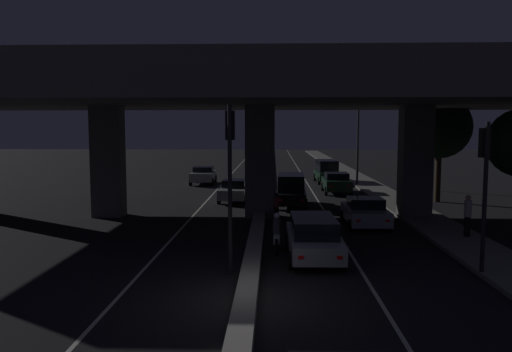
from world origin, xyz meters
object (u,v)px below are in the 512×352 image
Objects in this scene: traffic_light_left_of_median at (230,160)px; traffic_light_right_of_median at (485,172)px; car_silver_lead_oncoming at (234,190)px; car_silver_second_oncoming at (203,175)px; street_lamp at (353,125)px; car_silver_second at (365,212)px; car_dark_green_fourth at (336,182)px; pedestrian_on_sidewalk at (468,215)px; car_dark_green_fifth at (327,171)px; motorcycle_black_filtering_mid at (276,208)px; motorcycle_white_filtering_near at (277,235)px; car_black_third at (291,189)px; car_silver_lead at (313,236)px.

traffic_light_right_of_median is at bearing 0.04° from traffic_light_left_of_median.
car_silver_lead_oncoming is 1.10× the size of car_silver_second_oncoming.
traffic_light_left_of_median is 0.65× the size of street_lamp.
traffic_light_left_of_median reaches higher than car_silver_lead_oncoming.
car_silver_second is 11.07m from car_silver_lead_oncoming.
traffic_light_right_of_median reaches higher than car_dark_green_fourth.
traffic_light_right_of_median is 5.95m from pedestrian_on_sidewalk.
car_dark_green_fifth is at bearing 96.92° from car_silver_second_oncoming.
car_dark_green_fourth is 16.02m from pedestrian_on_sidewalk.
car_dark_green_fourth reaches higher than motorcycle_black_filtering_mid.
car_dark_green_fifth reaches higher than car_silver_second.
motorcycle_white_filtering_near is 8.52m from pedestrian_on_sidewalk.
traffic_light_right_of_median is 1.08× the size of car_black_third.
street_lamp is 13.16m from car_black_third.
street_lamp is at bearing 94.75° from pedestrian_on_sidewalk.
car_dark_green_fifth is 13.58m from car_silver_lead_oncoming.
car_black_third is at bearing 27.92° from car_silver_second.
car_silver_lead_oncoming is (-7.34, -11.42, -0.34)m from car_dark_green_fifth.
traffic_light_right_of_median is 19.28m from car_silver_lead_oncoming.
car_dark_green_fifth is 1.10× the size of car_silver_lead_oncoming.
car_dark_green_fifth reaches higher than car_silver_second_oncoming.
car_black_third is 0.96× the size of car_dark_green_fifth.
motorcycle_black_filtering_mid is (-6.64, 9.98, -2.83)m from traffic_light_right_of_median.
street_lamp is at bearing 85.67° from car_silver_second_oncoming.
car_silver_lead_oncoming is (-3.70, 2.05, -0.33)m from car_black_third.
car_dark_green_fifth is 18.63m from motorcycle_black_filtering_mid.
motorcycle_white_filtering_near is (2.74, -13.55, -0.07)m from car_silver_lead_oncoming.
traffic_light_right_of_median is 6.28m from car_silver_lead.
car_silver_lead is at bearing 158.66° from traffic_light_right_of_median.
car_silver_second is at bearing 41.95° from car_silver_lead_oncoming.
car_silver_lead is at bearing 17.67° from car_silver_lead_oncoming.
car_black_third is 2.39× the size of motorcycle_white_filtering_near.
car_dark_green_fifth reaches higher than pedestrian_on_sidewalk.
traffic_light_left_of_median is 10.54m from car_silver_second.
traffic_light_left_of_median reaches higher than car_dark_green_fourth.
motorcycle_black_filtering_mid is at bearing 80.98° from traffic_light_left_of_median.
car_dark_green_fifth is (0.05, 7.20, 0.25)m from car_dark_green_fourth.
car_silver_lead_oncoming is (-7.11, 8.48, -0.01)m from car_silver_second.
traffic_light_left_of_median is at bearing 169.82° from motorcycle_black_filtering_mid.
street_lamp is 18.31m from car_silver_second.
street_lamp reaches higher than car_silver_lead.
traffic_light_right_of_median is 1.26× the size of car_silver_second.
traffic_light_right_of_median is 1.04× the size of car_silver_lead.
traffic_light_left_of_median is 1.27× the size of car_silver_lead_oncoming.
street_lamp is 1.78× the size of car_dark_green_fifth.
car_silver_lead is 1.68m from motorcycle_white_filtering_near.
traffic_light_left_of_median is 11.43m from pedestrian_on_sidewalk.
car_silver_second_oncoming is (-10.59, 18.44, 0.08)m from car_silver_second.
car_dark_green_fourth is 11.76m from motorcycle_black_filtering_mid.
pedestrian_on_sidewalk is at bearing 28.20° from traffic_light_left_of_median.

